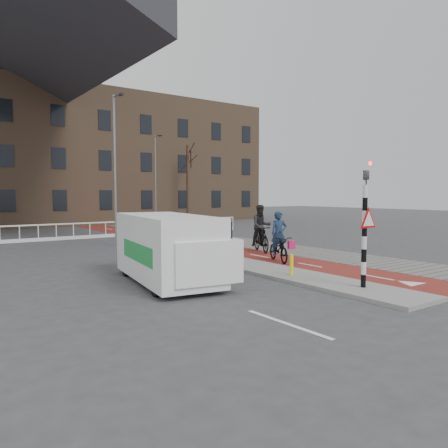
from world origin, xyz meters
TOP-DOWN VIEW (x-y plane):
  - ground at (0.00, 0.00)m, footprint 120.00×120.00m
  - bike_lane at (1.50, 10.00)m, footprint 2.50×60.00m
  - sidewalk at (4.30, 10.00)m, footprint 3.00×60.00m
  - curb_island at (-0.70, 4.00)m, footprint 1.80×16.00m
  - traffic_signal at (-0.60, -2.02)m, footprint 0.80×0.80m
  - bollard at (-0.95, 0.51)m, footprint 0.12×0.12m
  - cyclist_near at (1.11, 3.34)m, footprint 1.38×2.07m
  - cyclist_far at (2.45, 6.01)m, footprint 1.34×2.17m
  - van at (-4.51, 2.32)m, footprint 2.69×5.11m
  - railing at (-5.00, 17.00)m, footprint 28.00×0.10m
  - townhouse_row at (-3.00, 32.00)m, footprint 46.00×10.00m
  - tree_right at (9.90, 25.16)m, footprint 0.26×0.26m
  - streetlight_near at (-2.24, 12.17)m, footprint 0.12×0.12m
  - streetlight_right at (5.55, 23.06)m, footprint 0.12×0.12m

SIDE VIEW (x-z plane):
  - ground at x=0.00m, z-range 0.00..0.00m
  - bike_lane at x=1.50m, z-range 0.00..0.01m
  - sidewalk at x=4.30m, z-range 0.00..0.01m
  - curb_island at x=-0.70m, z-range 0.00..0.12m
  - railing at x=-5.00m, z-range -0.19..0.80m
  - bollard at x=-0.95m, z-range 0.12..0.80m
  - cyclist_near at x=1.11m, z-range -0.32..1.70m
  - cyclist_far at x=2.45m, z-range -0.18..2.04m
  - van at x=-4.51m, z-range 0.06..2.15m
  - traffic_signal at x=-0.60m, z-range 0.15..3.83m
  - tree_right at x=9.90m, z-range 0.00..7.18m
  - streetlight_right at x=5.55m, z-range 0.00..7.54m
  - streetlight_near at x=-2.24m, z-range 0.00..7.79m
  - townhouse_row at x=-3.00m, z-range -0.14..15.76m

